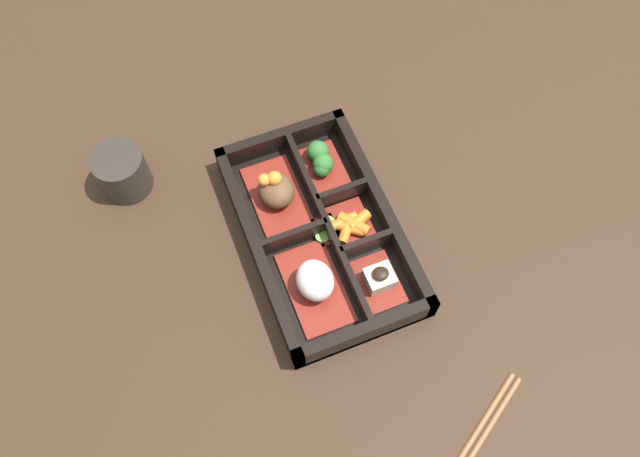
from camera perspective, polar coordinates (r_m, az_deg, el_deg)
ground_plane at (r=0.85m, az=0.00°, el=-0.75°), size 3.00×3.00×0.00m
bento_base at (r=0.84m, az=0.00°, el=-0.60°), size 0.32×0.19×0.01m
bento_rim at (r=0.83m, az=0.17°, el=-0.05°), size 0.32×0.19×0.04m
bowl_rice at (r=0.79m, az=-0.45°, el=-4.96°), size 0.12×0.07×0.05m
bowl_stew at (r=0.85m, az=-4.02°, el=3.38°), size 0.12×0.07×0.05m
bowl_tofu at (r=0.80m, az=5.44°, el=-4.65°), size 0.08×0.05×0.03m
bowl_carrots at (r=0.84m, az=2.84°, el=0.37°), size 0.06×0.06×0.02m
bowl_greens at (r=0.88m, az=0.16°, el=6.12°), size 0.09×0.05×0.04m
bowl_pickles at (r=0.84m, az=0.63°, el=-0.09°), size 0.04×0.03×0.01m
tea_cup at (r=0.90m, az=-17.65°, el=5.00°), size 0.07×0.07×0.07m
chopsticks at (r=0.79m, az=13.65°, el=-19.01°), size 0.12×0.19×0.01m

